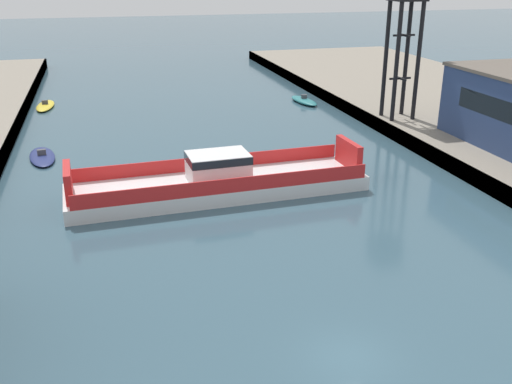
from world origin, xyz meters
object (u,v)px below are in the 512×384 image
object	(u,v)px
moored_boat_mid_left	(45,106)
moored_boat_near_left	(42,157)
chain_ferry	(219,181)
crane_tower	(407,4)
moored_boat_near_right	(304,101)

from	to	relation	value
moored_boat_mid_left	moored_boat_near_left	bearing A→B (deg)	-86.97
chain_ferry	moored_boat_mid_left	size ratio (longest dim) A/B	3.49
crane_tower	chain_ferry	bearing A→B (deg)	-148.77
moored_boat_near_right	crane_tower	world-z (taller)	crane_tower
moored_boat_near_left	moored_boat_near_right	bearing A→B (deg)	26.85
moored_boat_near_left	crane_tower	xyz separation A→B (m)	(36.39, 0.69, 12.80)
moored_boat_near_left	moored_boat_near_right	world-z (taller)	moored_boat_near_right
chain_ferry	moored_boat_near_left	size ratio (longest dim) A/B	3.51
chain_ferry	moored_boat_near_left	xyz separation A→B (m)	(-13.97, 12.90, -0.82)
chain_ferry	moored_boat_near_left	world-z (taller)	chain_ferry
chain_ferry	moored_boat_near_right	world-z (taller)	chain_ferry
moored_boat_mid_left	crane_tower	size ratio (longest dim) A/B	0.45
moored_boat_near_right	moored_boat_mid_left	world-z (taller)	moored_boat_near_right
moored_boat_near_right	moored_boat_mid_left	size ratio (longest dim) A/B	0.95
moored_boat_mid_left	crane_tower	world-z (taller)	crane_tower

